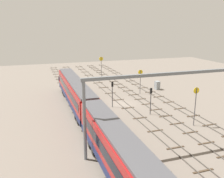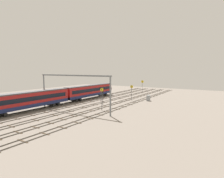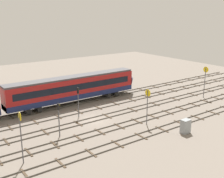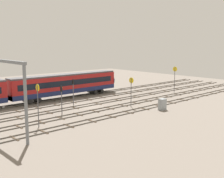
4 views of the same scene
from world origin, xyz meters
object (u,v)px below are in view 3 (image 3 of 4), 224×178
speed_sign_near_foreground (205,77)px  speed_sign_far_trackside (21,131)px  speed_sign_mid_trackside (147,101)px  signal_light_trackside_approach (78,98)px  relay_cabinet (185,126)px  train (4,101)px  signal_light_trackside_departure (59,115)px

speed_sign_near_foreground → speed_sign_far_trackside: bearing=-173.9°
speed_sign_mid_trackside → signal_light_trackside_approach: speed_sign_mid_trackside is taller
relay_cabinet → signal_light_trackside_approach: bearing=122.0°
train → signal_light_trackside_approach: (9.25, -6.24, 0.40)m
signal_light_trackside_approach → signal_light_trackside_departure: (-5.54, -4.78, -0.10)m
speed_sign_mid_trackside → speed_sign_far_trackside: 18.20m
train → relay_cabinet: bearing=-48.2°
speed_sign_near_foreground → train: bearing=161.6°
speed_sign_far_trackside → signal_light_trackside_departure: speed_sign_far_trackside is taller
speed_sign_far_trackside → relay_cabinet: size_ratio=3.07×
train → signal_light_trackside_departure: (3.71, -11.02, 0.30)m
signal_light_trackside_approach → speed_sign_near_foreground: bearing=-11.4°
speed_sign_mid_trackside → speed_sign_far_trackside: speed_sign_far_trackside is taller
signal_light_trackside_approach → speed_sign_far_trackside: bearing=-143.3°
speed_sign_near_foreground → relay_cabinet: bearing=-150.7°
train → speed_sign_mid_trackside: bearing=-43.0°
signal_light_trackside_approach → signal_light_trackside_departure: bearing=-139.2°
speed_sign_near_foreground → speed_sign_far_trackside: size_ratio=1.02×
speed_sign_near_foreground → speed_sign_mid_trackside: size_ratio=1.13×
speed_sign_near_foreground → signal_light_trackside_departure: bearing=179.8°
speed_sign_mid_trackside → signal_light_trackside_departure: speed_sign_mid_trackside is taller
speed_sign_mid_trackside → signal_light_trackside_approach: bearing=127.5°
speed_sign_mid_trackside → signal_light_trackside_departure: size_ratio=1.16×
speed_sign_mid_trackside → signal_light_trackside_departure: (-12.00, 3.65, -0.53)m
speed_sign_near_foreground → speed_sign_far_trackside: 36.23m
speed_sign_mid_trackside → signal_light_trackside_departure: 12.55m
speed_sign_near_foreground → speed_sign_mid_trackside: bearing=-168.8°
train → signal_light_trackside_departure: 11.63m
signal_light_trackside_departure → signal_light_trackside_approach: bearing=40.8°
speed_sign_near_foreground → signal_light_trackside_approach: (-24.29, 4.89, -0.89)m
relay_cabinet → speed_sign_far_trackside: bearing=166.3°
speed_sign_mid_trackside → signal_light_trackside_departure: bearing=163.1°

